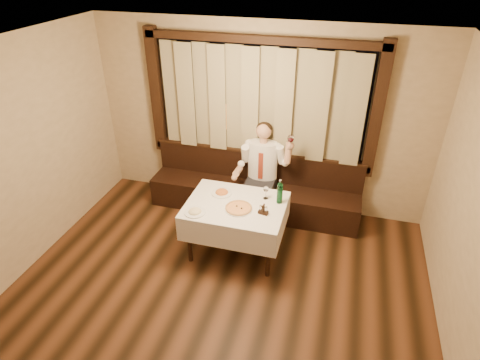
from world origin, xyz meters
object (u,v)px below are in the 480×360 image
(dining_table, at_px, (236,211))
(pasta_red, at_px, (222,191))
(pasta_cream, at_px, (195,210))
(green_bottle, at_px, (280,193))
(banquette, at_px, (254,192))
(cruet_caddy, at_px, (263,211))
(seated_man, at_px, (262,165))
(pizza, at_px, (239,208))

(dining_table, distance_m, pasta_red, 0.35)
(pasta_cream, xyz_separation_m, green_bottle, (0.97, 0.50, 0.11))
(banquette, distance_m, cruet_caddy, 1.30)
(banquette, bearing_deg, seated_man, -35.20)
(banquette, relative_size, seated_man, 2.17)
(pasta_cream, xyz_separation_m, cruet_caddy, (0.82, 0.21, 0.01))
(pizza, bearing_deg, dining_table, 123.17)
(green_bottle, bearing_deg, pasta_red, 179.46)
(pizza, bearing_deg, pasta_cream, -156.24)
(pasta_red, xyz_separation_m, pasta_cream, (-0.19, -0.51, -0.00))
(dining_table, xyz_separation_m, green_bottle, (0.53, 0.18, 0.25))
(dining_table, relative_size, cruet_caddy, 9.62)
(green_bottle, xyz_separation_m, cruet_caddy, (-0.14, -0.30, -0.10))
(pasta_cream, bearing_deg, banquette, 72.03)
(dining_table, distance_m, green_bottle, 0.61)
(pasta_cream, height_order, cruet_caddy, cruet_caddy)
(pizza, bearing_deg, seated_man, 86.50)
(cruet_caddy, height_order, seated_man, seated_man)
(pizza, bearing_deg, cruet_caddy, -2.52)
(dining_table, bearing_deg, pasta_cream, -143.66)
(seated_man, bearing_deg, pasta_cream, -114.25)
(green_bottle, height_order, seated_man, seated_man)
(banquette, relative_size, pasta_cream, 12.03)
(pizza, distance_m, seated_man, 1.04)
(pizza, height_order, cruet_caddy, cruet_caddy)
(pizza, relative_size, pasta_cream, 1.34)
(dining_table, xyz_separation_m, pasta_red, (-0.25, 0.19, 0.14))
(green_bottle, xyz_separation_m, seated_man, (-0.40, 0.75, -0.05))
(banquette, relative_size, cruet_caddy, 24.23)
(banquette, distance_m, green_bottle, 1.15)
(cruet_caddy, bearing_deg, banquette, 118.38)
(pizza, relative_size, cruet_caddy, 2.69)
(banquette, height_order, seated_man, seated_man)
(pizza, xyz_separation_m, green_bottle, (0.46, 0.28, 0.13))
(dining_table, xyz_separation_m, cruet_caddy, (0.39, -0.11, 0.15))
(green_bottle, distance_m, seated_man, 0.85)
(pasta_red, bearing_deg, pizza, -42.67)
(dining_table, bearing_deg, green_bottle, 19.12)
(banquette, xyz_separation_m, dining_table, (0.00, -1.02, 0.34))
(pizza, height_order, pasta_red, pasta_red)
(seated_man, bearing_deg, green_bottle, -61.81)
(dining_table, distance_m, cruet_caddy, 0.43)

